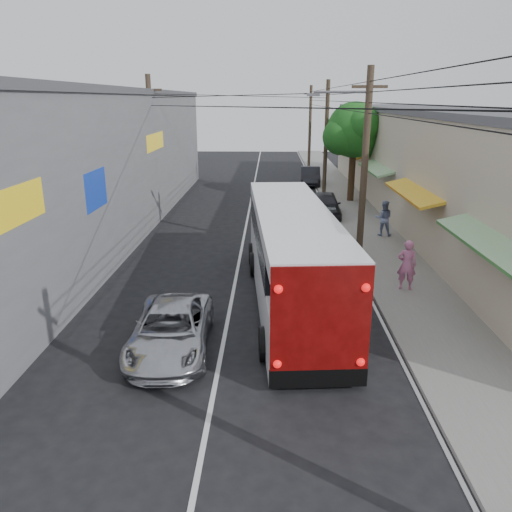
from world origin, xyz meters
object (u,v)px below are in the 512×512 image
at_px(pedestrian_near, 407,265).
at_px(parked_car_mid, 325,205).
at_px(coach_bus, 291,255).
at_px(pedestrian_far, 384,218).
at_px(jeepney, 171,330).
at_px(parked_suv, 322,232).
at_px(parked_car_far, 310,176).

bearing_deg(pedestrian_near, parked_car_mid, -71.88).
bearing_deg(coach_bus, pedestrian_near, 8.86).
distance_m(coach_bus, pedestrian_far, 9.86).
distance_m(jeepney, parked_suv, 11.65).
bearing_deg(pedestrian_far, parked_suv, 38.60).
bearing_deg(jeepney, pedestrian_near, 28.73).
xyz_separation_m(jeepney, parked_car_mid, (6.00, 16.79, 0.09)).
distance_m(parked_suv, parked_car_mid, 6.42).
bearing_deg(jeepney, pedestrian_far, 52.66).
distance_m(coach_bus, parked_car_mid, 13.40).
xyz_separation_m(parked_suv, pedestrian_far, (3.25, 1.73, 0.28)).
distance_m(parked_car_mid, pedestrian_near, 12.26).
relative_size(coach_bus, jeepney, 2.52).
bearing_deg(pedestrian_near, pedestrian_far, -85.66).
xyz_separation_m(coach_bus, jeepney, (-3.46, -3.67, -1.06)).
bearing_deg(parked_car_far, parked_car_mid, -86.72).
distance_m(jeepney, parked_car_far, 28.99).
bearing_deg(parked_car_mid, parked_car_far, 92.02).
bearing_deg(parked_suv, parked_car_far, 88.34).
bearing_deg(parked_car_far, coach_bus, -92.58).
height_order(pedestrian_near, pedestrian_far, pedestrian_near).
bearing_deg(pedestrian_near, jeepney, 41.59).
bearing_deg(pedestrian_near, parked_car_far, -75.67).
height_order(coach_bus, pedestrian_near, coach_bus).
bearing_deg(coach_bus, parked_car_mid, 74.72).
xyz_separation_m(coach_bus, parked_suv, (1.74, 6.75, -0.97)).
xyz_separation_m(parked_suv, parked_car_far, (0.80, 17.95, -0.00)).
bearing_deg(jeepney, parked_suv, 60.95).
distance_m(coach_bus, pedestrian_near, 4.36).
height_order(parked_car_mid, parked_car_far, parked_car_mid).
height_order(jeepney, parked_car_far, parked_car_far).
height_order(parked_car_mid, pedestrian_near, pedestrian_near).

